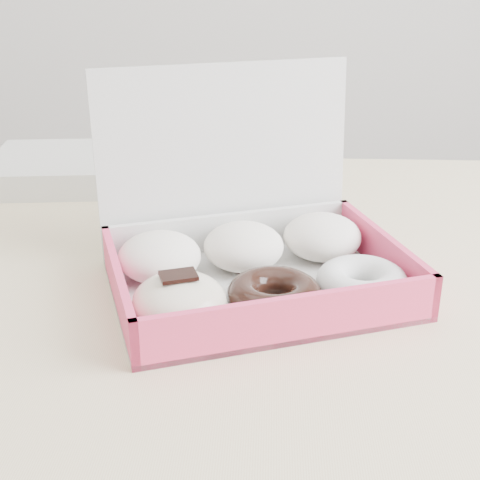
{
  "coord_description": "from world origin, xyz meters",
  "views": [
    {
      "loc": [
        0.09,
        -0.75,
        1.09
      ],
      "look_at": [
        0.05,
        -0.08,
        0.8
      ],
      "focal_mm": 50.0,
      "sensor_mm": 36.0,
      "label": 1
    }
  ],
  "objects": [
    {
      "name": "table",
      "position": [
        0.0,
        0.0,
        0.67
      ],
      "size": [
        1.2,
        0.8,
        0.75
      ],
      "color": "#D0B588",
      "rests_on": "ground"
    },
    {
      "name": "donut_box",
      "position": [
        0.07,
        -0.09,
        0.79
      ],
      "size": [
        0.37,
        0.34,
        0.22
      ],
      "rotation": [
        0.0,
        0.0,
        0.34
      ],
      "color": "silver",
      "rests_on": "table"
    },
    {
      "name": "newspapers",
      "position": [
        -0.23,
        0.26,
        0.77
      ],
      "size": [
        0.27,
        0.23,
        0.04
      ],
      "primitive_type": "cube",
      "rotation": [
        0.0,
        0.0,
        0.11
      ],
      "color": "white",
      "rests_on": "table"
    }
  ]
}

